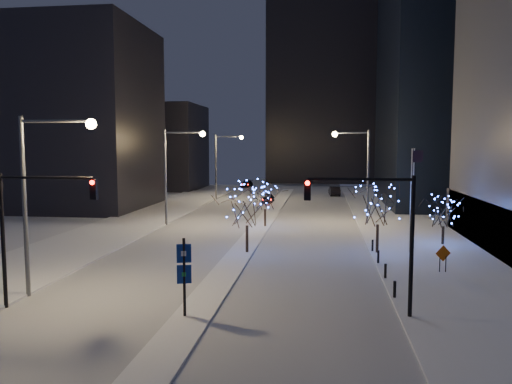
% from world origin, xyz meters
% --- Properties ---
extents(ground, '(160.00, 160.00, 0.00)m').
position_xyz_m(ground, '(0.00, 0.00, 0.00)').
color(ground, silver).
rests_on(ground, ground).
extents(road, '(20.00, 130.00, 0.02)m').
position_xyz_m(road, '(0.00, 35.00, 0.01)').
color(road, '#AEB2BD').
rests_on(road, ground).
extents(median, '(2.00, 80.00, 0.15)m').
position_xyz_m(median, '(0.00, 30.00, 0.07)').
color(median, silver).
rests_on(median, ground).
extents(east_sidewalk, '(10.00, 90.00, 0.15)m').
position_xyz_m(east_sidewalk, '(15.00, 20.00, 0.07)').
color(east_sidewalk, silver).
rests_on(east_sidewalk, ground).
extents(west_sidewalk, '(8.00, 90.00, 0.15)m').
position_xyz_m(west_sidewalk, '(-14.00, 20.00, 0.07)').
color(west_sidewalk, silver).
rests_on(west_sidewalk, ground).
extents(filler_west_near, '(22.00, 18.00, 24.00)m').
position_xyz_m(filler_west_near, '(-28.00, 40.00, 12.00)').
color(filler_west_near, black).
rests_on(filler_west_near, ground).
extents(filler_west_far, '(18.00, 16.00, 16.00)m').
position_xyz_m(filler_west_far, '(-26.00, 70.00, 8.00)').
color(filler_west_far, black).
rests_on(filler_west_far, ground).
extents(horizon_block, '(24.00, 14.00, 42.00)m').
position_xyz_m(horizon_block, '(6.00, 92.00, 21.00)').
color(horizon_block, black).
rests_on(horizon_block, ground).
extents(street_lamp_w_near, '(4.40, 0.56, 10.00)m').
position_xyz_m(street_lamp_w_near, '(-8.94, 2.00, 6.50)').
color(street_lamp_w_near, '#595E66').
rests_on(street_lamp_w_near, ground).
extents(street_lamp_w_mid, '(4.40, 0.56, 10.00)m').
position_xyz_m(street_lamp_w_mid, '(-8.94, 27.00, 6.50)').
color(street_lamp_w_mid, '#595E66').
rests_on(street_lamp_w_mid, ground).
extents(street_lamp_w_far, '(4.40, 0.56, 10.00)m').
position_xyz_m(street_lamp_w_far, '(-8.94, 52.00, 6.50)').
color(street_lamp_w_far, '#595E66').
rests_on(street_lamp_w_far, ground).
extents(street_lamp_east, '(3.90, 0.56, 10.00)m').
position_xyz_m(street_lamp_east, '(10.08, 30.00, 6.45)').
color(street_lamp_east, '#595E66').
rests_on(street_lamp_east, ground).
extents(traffic_signal_west, '(5.26, 0.43, 7.00)m').
position_xyz_m(traffic_signal_west, '(-8.44, -0.00, 4.76)').
color(traffic_signal_west, black).
rests_on(traffic_signal_west, ground).
extents(traffic_signal_east, '(5.26, 0.43, 7.00)m').
position_xyz_m(traffic_signal_east, '(8.94, 1.00, 4.76)').
color(traffic_signal_east, black).
rests_on(traffic_signal_east, ground).
extents(flagpoles, '(1.35, 2.60, 8.00)m').
position_xyz_m(flagpoles, '(13.37, 17.25, 4.80)').
color(flagpoles, silver).
rests_on(flagpoles, east_sidewalk).
extents(bollards, '(0.16, 12.16, 0.90)m').
position_xyz_m(bollards, '(10.20, 10.00, 0.60)').
color(bollards, black).
rests_on(bollards, east_sidewalk).
extents(car_near, '(1.62, 3.93, 1.33)m').
position_xyz_m(car_near, '(-1.50, 48.45, 0.67)').
color(car_near, black).
rests_on(car_near, ground).
extents(car_mid, '(1.97, 4.72, 1.52)m').
position_xyz_m(car_mid, '(8.33, 60.47, 0.76)').
color(car_mid, black).
rests_on(car_mid, ground).
extents(car_far, '(2.36, 4.76, 1.33)m').
position_xyz_m(car_far, '(-8.69, 74.92, 0.66)').
color(car_far, black).
rests_on(car_far, ground).
extents(holiday_tree_median_near, '(4.93, 4.93, 5.52)m').
position_xyz_m(holiday_tree_median_near, '(0.50, 14.40, 3.79)').
color(holiday_tree_median_near, black).
rests_on(holiday_tree_median_near, median).
extents(holiday_tree_median_far, '(3.92, 3.92, 4.65)m').
position_xyz_m(holiday_tree_median_far, '(0.50, 26.85, 3.21)').
color(holiday_tree_median_far, black).
rests_on(holiday_tree_median_far, median).
extents(holiday_tree_plaza_near, '(4.56, 4.56, 5.55)m').
position_xyz_m(holiday_tree_plaza_near, '(10.50, 15.53, 3.86)').
color(holiday_tree_plaza_near, black).
rests_on(holiday_tree_plaza_near, east_sidewalk).
extents(holiday_tree_plaza_far, '(3.30, 3.30, 4.07)m').
position_xyz_m(holiday_tree_plaza_far, '(16.32, 19.61, 2.81)').
color(holiday_tree_plaza_far, black).
rests_on(holiday_tree_plaza_far, east_sidewalk).
extents(wayfinding_sign, '(0.70, 0.28, 3.98)m').
position_xyz_m(wayfinding_sign, '(-0.36, -0.36, 2.44)').
color(wayfinding_sign, black).
rests_on(wayfinding_sign, ground).
extents(construction_sign, '(1.04, 0.38, 1.78)m').
position_xyz_m(construction_sign, '(14.11, 10.01, 1.22)').
color(construction_sign, black).
rests_on(construction_sign, east_sidewalk).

